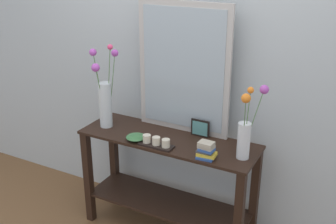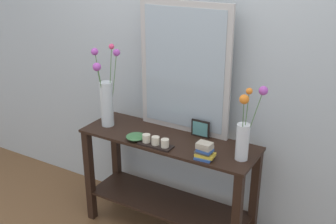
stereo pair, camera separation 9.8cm
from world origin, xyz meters
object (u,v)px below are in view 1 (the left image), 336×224
candle_tray (156,142)px  picture_frame_small (200,128)px  decorative_bowl (136,137)px  console_table (168,175)px  tall_vase_left (105,98)px  vase_right (246,131)px  book_stack (206,150)px  mirror_leaning (183,69)px

candle_tray → picture_frame_small: size_ratio=1.76×
candle_tray → decorative_bowl: size_ratio=1.73×
console_table → tall_vase_left: tall_vase_left is taller
vase_right → book_stack: size_ratio=3.67×
candle_tray → book_stack: (0.36, 0.00, 0.02)m
tall_vase_left → candle_tray: bearing=-12.9°
console_table → picture_frame_small: (0.19, 0.14, 0.36)m
candle_tray → tall_vase_left: bearing=167.1°
vase_right → candle_tray: 0.61m
candle_tray → picture_frame_small: 0.35m
book_stack → vase_right: bearing=27.6°
picture_frame_small → tall_vase_left: bearing=-166.4°
console_table → vase_right: vase_right is taller
decorative_bowl → book_stack: 0.54m
console_table → decorative_bowl: decorative_bowl is taller
mirror_leaning → tall_vase_left: 0.62m
decorative_bowl → book_stack: book_stack is taller
console_table → book_stack: 0.52m
picture_frame_small → book_stack: size_ratio=1.05×
console_table → book_stack: bearing=-22.0°
candle_tray → decorative_bowl: (-0.17, 0.01, -0.00)m
candle_tray → vase_right: bearing=11.4°
vase_right → book_stack: (-0.22, -0.11, -0.14)m
tall_vase_left → console_table: bearing=3.6°
candle_tray → book_stack: 0.36m
mirror_leaning → picture_frame_small: (0.16, -0.04, -0.40)m
candle_tray → picture_frame_small: (0.20, 0.28, 0.03)m
decorative_bowl → console_table: bearing=35.9°
console_table → mirror_leaning: bearing=81.7°
console_table → candle_tray: (-0.01, -0.15, 0.32)m
console_table → vase_right: 0.75m
book_stack → picture_frame_small: bearing=120.7°
console_table → vase_right: (0.57, -0.03, 0.49)m
picture_frame_small → console_table: bearing=-143.7°
picture_frame_small → mirror_leaning: bearing=165.2°
tall_vase_left → vase_right: (1.08, 0.00, -0.04)m
tall_vase_left → picture_frame_small: bearing=13.6°
console_table → vase_right: bearing=-3.0°
vase_right → decorative_bowl: 0.77m
console_table → picture_frame_small: picture_frame_small is taller
mirror_leaning → vase_right: mirror_leaning is taller
console_table → tall_vase_left: 0.73m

